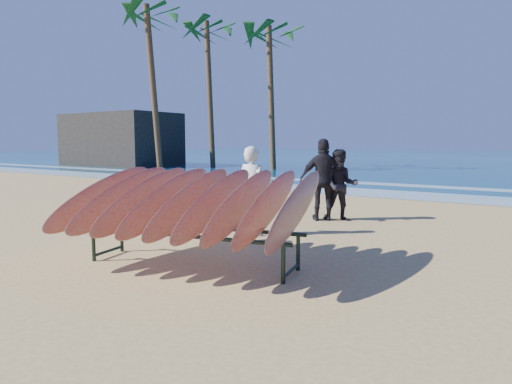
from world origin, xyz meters
TOP-DOWN VIEW (x-y plane):
  - ground at (0.00, 0.00)m, footprint 120.00×120.00m
  - foam_near at (0.00, 10.00)m, footprint 160.00×160.00m
  - foam_far at (0.00, 13.50)m, footprint 160.00×160.00m
  - surfboard_rack at (-0.18, -0.56)m, footprint 3.64×3.14m
  - person_white at (-0.72, 1.72)m, footprint 0.62×0.42m
  - person_dark_a at (0.01, 4.14)m, footprint 0.97×0.89m
  - person_dark_b at (-0.32, 3.97)m, footprint 1.14×1.00m
  - building at (-23.97, 17.67)m, footprint 8.76×4.87m
  - palm_left at (-16.85, 14.44)m, footprint 5.20×5.20m
  - palm_mid at (-11.73, 19.71)m, footprint 5.20×5.20m
  - palm_right at (-16.61, 19.45)m, footprint 5.20×5.20m

SIDE VIEW (x-z plane):
  - ground at x=0.00m, z-range 0.00..0.00m
  - foam_far at x=0.00m, z-range 0.01..0.01m
  - foam_near at x=0.00m, z-range 0.01..0.01m
  - person_dark_a at x=0.01m, z-range 0.00..1.60m
  - person_white at x=-0.72m, z-range 0.00..1.69m
  - surfboard_rack at x=-0.18m, z-range 0.16..1.67m
  - person_dark_b at x=-0.32m, z-range 0.00..1.84m
  - building at x=-23.97m, z-range 0.00..3.89m
  - palm_mid at x=-11.73m, z-range 3.70..12.90m
  - palm_left at x=-16.85m, z-range 4.09..14.12m
  - palm_right at x=-16.61m, z-range 4.13..14.24m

